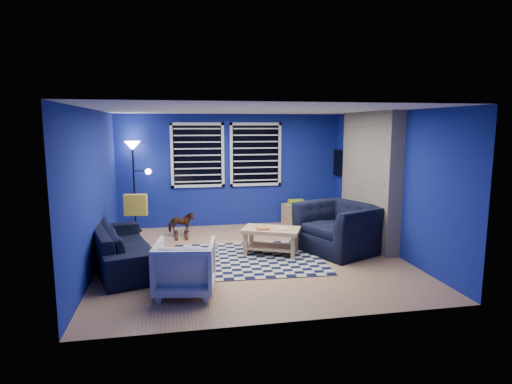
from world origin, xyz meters
The scene contains 18 objects.
floor centered at (0.00, 0.00, 0.00)m, with size 5.00×5.00×0.00m, color tan.
ceiling centered at (0.00, 0.00, 2.50)m, with size 5.00×5.00×0.00m, color white.
wall_back centered at (0.00, 2.50, 1.25)m, with size 5.00×5.00×0.00m, color navy.
wall_left centered at (-2.50, 0.00, 1.25)m, with size 5.00×5.00×0.00m, color navy.
wall_right centered at (2.50, 0.00, 1.25)m, with size 5.00×5.00×0.00m, color navy.
fireplace centered at (2.36, 0.50, 1.20)m, with size 0.65×2.00×2.50m.
window_left centered at (-0.75, 2.46, 1.60)m, with size 1.17×0.06×1.42m.
window_right centered at (0.55, 2.46, 1.60)m, with size 1.17×0.06×1.42m.
tv centered at (2.45, 2.00, 1.40)m, with size 0.07×1.00×0.58m.
rug centered at (-0.09, -0.10, 0.01)m, with size 2.50×2.00×0.02m, color black.
sofa centered at (-2.10, -0.06, 0.34)m, with size 0.91×2.32×0.68m, color black.
armchair_big centered at (1.61, 0.06, 0.43)m, with size 1.15×1.32×0.86m, color black.
armchair_bent centered at (-1.16, -1.40, 0.36)m, with size 0.78×0.80×0.73m, color gray.
rocking_horse centered at (-1.16, 1.62, 0.29)m, with size 0.51×0.23×0.43m, color #4C2818.
coffee_table centered at (0.38, 0.11, 0.34)m, with size 1.12×0.91×0.49m.
cabinet centered at (1.45, 2.25, 0.25)m, with size 0.64×0.50×0.57m.
floor_lamp centered at (-2.08, 2.25, 1.57)m, with size 0.52×0.32×1.92m.
throw_pillow centered at (-1.95, 0.67, 0.86)m, with size 0.39×0.12×0.37m, color gold.
Camera 1 is at (-1.27, -6.99, 2.25)m, focal length 30.00 mm.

